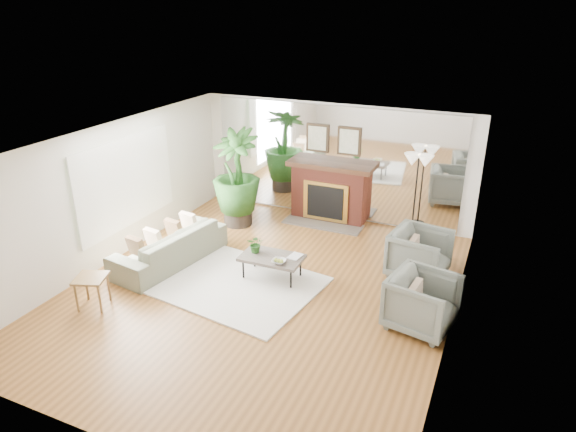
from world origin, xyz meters
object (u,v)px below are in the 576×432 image
at_px(coffee_table, 272,258).
at_px(side_table, 91,282).
at_px(floor_lamp, 418,167).
at_px(potted_ficus, 236,175).
at_px(armchair_front, 423,302).
at_px(fireplace, 329,191).
at_px(sofa, 170,246).
at_px(armchair_back, 420,254).

distance_m(coffee_table, side_table, 2.90).
bearing_deg(floor_lamp, potted_ficus, -166.59).
relative_size(armchair_front, side_table, 1.57).
bearing_deg(fireplace, armchair_front, -51.24).
relative_size(fireplace, potted_ficus, 0.99).
distance_m(sofa, potted_ficus, 2.20).
bearing_deg(coffee_table, armchair_back, 25.67).
relative_size(sofa, side_table, 3.81).
distance_m(coffee_table, floor_lamp, 3.43).
relative_size(sofa, potted_ficus, 1.08).
relative_size(fireplace, armchair_front, 2.23).
xyz_separation_m(potted_ficus, floor_lamp, (3.54, 0.84, 0.38)).
distance_m(potted_ficus, floor_lamp, 3.66).
xyz_separation_m(fireplace, side_table, (-2.19, -4.75, -0.22)).
bearing_deg(sofa, coffee_table, 105.68).
bearing_deg(armchair_front, fireplace, 50.56).
height_order(armchair_front, potted_ficus, potted_ficus).
bearing_deg(floor_lamp, side_table, -131.34).
bearing_deg(armchair_front, armchair_back, 23.89).
height_order(fireplace, armchair_back, fireplace).
height_order(armchair_back, armchair_front, armchair_back).
relative_size(sofa, floor_lamp, 1.29).
relative_size(armchair_back, potted_ficus, 0.45).
distance_m(armchair_back, armchair_front, 1.55).
height_order(side_table, potted_ficus, potted_ficus).
bearing_deg(floor_lamp, armchair_back, -74.85).
height_order(side_table, floor_lamp, floor_lamp).
bearing_deg(armchair_back, fireplace, 61.92).
xyz_separation_m(armchair_back, armchair_front, (0.32, -1.51, -0.01)).
xyz_separation_m(coffee_table, sofa, (-1.95, -0.22, -0.06)).
bearing_deg(sofa, potted_ficus, -178.40).
xyz_separation_m(sofa, armchair_back, (4.24, 1.32, 0.10)).
height_order(fireplace, side_table, fireplace).
height_order(armchair_front, floor_lamp, floor_lamp).
xyz_separation_m(coffee_table, side_table, (-2.17, -1.92, 0.05)).
xyz_separation_m(armchair_back, side_table, (-4.46, -3.02, 0.01)).
relative_size(fireplace, coffee_table, 1.91).
distance_m(coffee_table, potted_ficus, 2.58).
distance_m(side_table, floor_lamp, 6.20).
relative_size(armchair_back, armchair_front, 1.02).
height_order(coffee_table, armchair_front, armchair_front).
xyz_separation_m(fireplace, coffee_table, (-0.01, -2.83, -0.27)).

